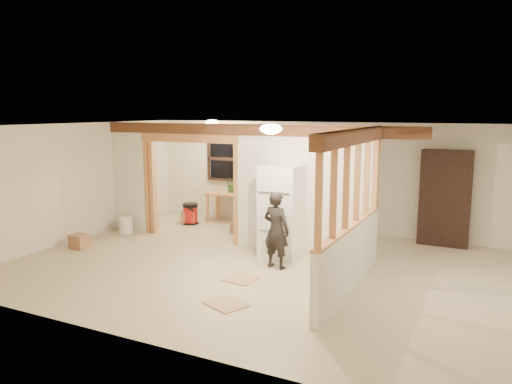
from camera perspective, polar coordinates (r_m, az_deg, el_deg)
The scene contains 28 objects.
floor at distance 8.94m, azimuth 1.24°, elevation -8.73°, with size 9.00×6.50×0.01m, color #C1AE90.
ceiling at distance 8.51m, azimuth 1.30°, elevation 7.53°, with size 9.00×6.50×0.01m, color white.
wall_back at distance 11.63m, azimuth 8.11°, elevation 1.75°, with size 9.00×0.01×2.50m, color silver.
wall_front at distance 5.93m, azimuth -12.30°, elevation -5.75°, with size 9.00×0.01×2.50m, color silver.
wall_left at distance 11.29m, azimuth -19.88°, elevation 1.05°, with size 0.01×6.50×2.50m, color silver.
partition_left_stub at distance 11.84m, azimuth -14.18°, elevation 1.69°, with size 0.90×0.12×2.50m, color white.
partition_center at distance 9.65m, azimuth 5.38°, elevation 0.24°, with size 2.80×0.12×2.50m, color white.
doorway_frame at distance 10.87m, azimuth -7.52°, elevation 0.43°, with size 2.46×0.14×2.20m, color tan.
header_beam_back at distance 10.03m, azimuth -0.97°, elevation 7.12°, with size 7.00×0.18×0.22m, color brown.
header_beam_right at distance 7.58m, azimuth 11.07°, elevation 6.22°, with size 0.18×3.30×0.22m, color brown.
pony_wall at distance 7.90m, azimuth 10.64°, elevation -7.52°, with size 0.12×3.20×1.00m, color white.
stud_partition at distance 7.65m, azimuth 10.90°, elevation 0.83°, with size 0.14×3.20×1.32m, color tan.
window_back at distance 12.58m, azimuth -3.31°, elevation 3.78°, with size 1.12×0.10×1.10m, color black.
ceiling_dome_main at distance 7.93m, azimuth 1.73°, elevation 7.24°, with size 0.36×0.36×0.16m, color #FFEABF.
ceiling_dome_util at distance 11.72m, azimuth -5.05°, elevation 7.90°, with size 0.32×0.32×0.14m, color #FFEABF.
hanging_bulb at distance 10.87m, azimuth -4.70°, elevation 6.21°, with size 0.07×0.07×0.07m, color #FFD88C.
refrigerator at distance 9.44m, azimuth 2.98°, elevation -2.24°, with size 0.72×0.70×1.75m, color silver.
woman at distance 8.79m, azimuth 2.32°, elevation -4.36°, with size 0.50×0.33×1.38m, color black.
work_table at distance 12.38m, azimuth -2.82°, elevation -1.81°, with size 1.19×0.59×0.75m, color tan.
potted_plant at distance 12.34m, azimuth -2.73°, elevation 0.82°, with size 0.35×0.30×0.39m, color #3B6F2B.
shop_vac at distance 12.35m, azimuth -7.51°, elevation -2.44°, with size 0.40×0.40×0.52m, color #AE1514.
bookshelf at distance 10.90m, azimuth 20.78°, elevation -0.67°, with size 0.99×0.33×1.98m, color black.
bucket at distance 11.70m, azimuth -14.66°, elevation -3.69°, with size 0.30×0.30×0.38m, color silver.
box_util_a at distance 11.33m, azimuth -1.93°, elevation -4.05°, with size 0.34×0.29×0.29m, color #A97651.
box_util_b at distance 12.40m, azimuth -7.67°, elevation -2.90°, with size 0.33×0.33×0.31m, color #A97651.
box_front at distance 10.76m, azimuth -19.54°, elevation -5.34°, with size 0.35×0.28×0.28m, color #A97651.
floor_panel_near at distance 8.38m, azimuth -1.66°, elevation -9.91°, with size 0.48×0.48×0.02m, color tan.
floor_panel_far at distance 7.38m, azimuth -3.47°, elevation -12.66°, with size 0.56×0.45×0.02m, color tan.
Camera 1 is at (3.61, -7.69, 2.77)m, focal length 35.00 mm.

